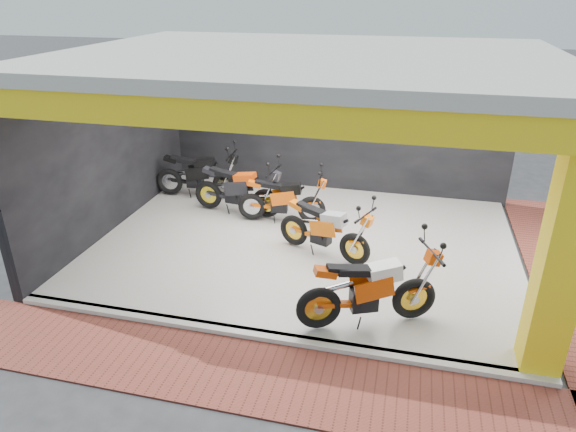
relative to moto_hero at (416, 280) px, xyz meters
name	(u,v)px	position (x,y,z in m)	size (l,w,h in m)	color
ground	(280,301)	(-2.09, 0.13, -0.79)	(80.00, 80.00, 0.00)	#2D2D30
showroom_floor	(306,243)	(-2.09, 2.13, -0.74)	(8.00, 6.00, 0.10)	white
showroom_ceiling	(309,58)	(-2.09, 2.13, 2.81)	(8.40, 6.40, 0.20)	beige
back_wall	(334,122)	(-2.09, 5.23, 0.96)	(8.20, 0.20, 3.50)	black
left_wall	(109,146)	(-6.19, 2.13, 0.96)	(0.20, 6.20, 3.50)	black
corner_column	(563,255)	(1.66, -0.62, 0.96)	(0.50, 0.50, 3.50)	yellow
header_beam_front	(258,115)	(-2.09, -0.87, 2.51)	(8.40, 0.30, 0.40)	yellow
header_beam_right	(561,86)	(1.91, 2.13, 2.51)	(0.30, 6.40, 0.40)	yellow
floor_kerb	(263,336)	(-2.09, -0.89, -0.74)	(8.00, 0.20, 0.10)	white
paver_front	(246,374)	(-2.09, -1.67, -0.77)	(9.00, 1.40, 0.03)	brown
paver_right	(569,275)	(2.71, 2.13, -0.77)	(1.40, 7.00, 0.03)	brown
moto_hero	(416,280)	(0.00, 0.00, 0.00)	(2.24, 0.83, 1.37)	#D54708
moto_row_a	(356,234)	(-1.06, 1.42, -0.06)	(2.04, 0.75, 1.25)	orange
moto_row_b	(312,197)	(-2.16, 2.98, -0.08)	(1.97, 0.73, 1.21)	#FB5D0A
moto_row_c	(266,189)	(-3.16, 3.03, -0.03)	(2.15, 0.80, 1.31)	black
moto_row_d	(225,173)	(-4.39, 3.85, -0.04)	(2.13, 0.79, 1.30)	black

